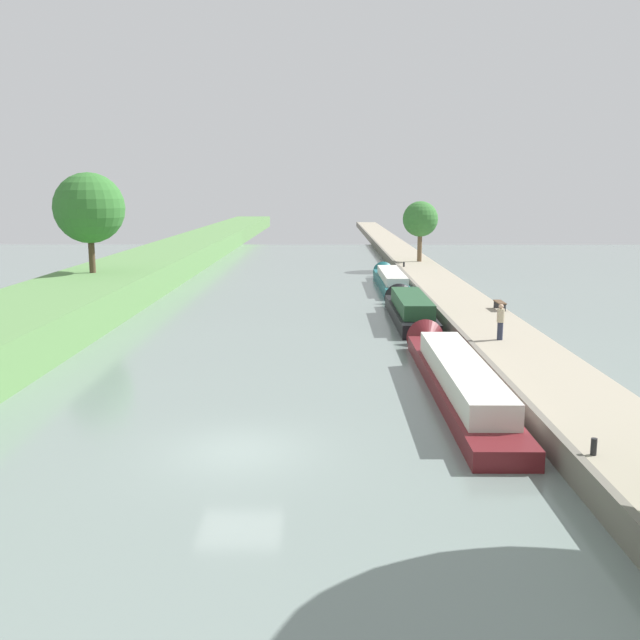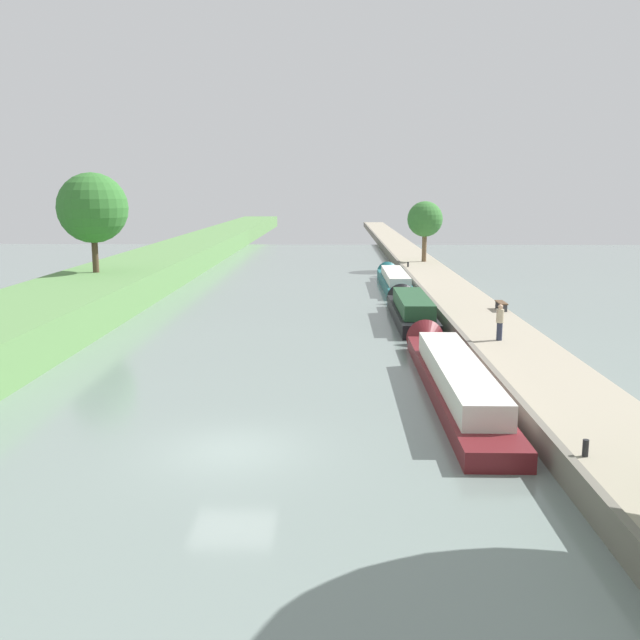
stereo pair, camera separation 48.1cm
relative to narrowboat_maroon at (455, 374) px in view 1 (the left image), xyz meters
The scene contains 12 objects.
ground_plane 10.12m from the narrowboat_maroon, 138.51° to the right, with size 160.00×160.00×0.00m, color slate.
right_towpath 7.57m from the narrowboat_maroon, 62.12° to the right, with size 3.77×260.00×0.86m.
stone_quay 6.87m from the narrowboat_maroon, 77.11° to the right, with size 0.25×260.00×0.91m.
narrowboat_maroon is the anchor object (origin of this frame).
narrowboat_black 15.15m from the narrowboat_maroon, 90.07° to the left, with size 2.07×11.96×2.20m.
narrowboat_teal 29.57m from the narrowboat_maroon, 89.71° to the left, with size 1.93×14.43×1.92m.
tree_rightbank_midnear 41.51m from the narrowboat_maroon, 84.50° to the left, with size 3.35×3.35×5.70m.
tree_leftbank_downstream 30.38m from the narrowboat_maroon, 134.49° to the left, with size 4.72×4.72×6.73m.
person_walking 6.12m from the narrowboat_maroon, 60.23° to the left, with size 0.34×0.34×1.66m.
mooring_bollard_near 9.31m from the narrowboat_maroon, 77.85° to the right, with size 0.16×0.16×0.45m.
mooring_bollard_far 36.33m from the narrowboat_maroon, 86.91° to the left, with size 0.16×0.16×0.45m.
park_bench 14.37m from the narrowboat_maroon, 69.75° to the left, with size 0.44×1.50×0.47m.
Camera 1 is at (2.57, -19.85, 7.64)m, focal length 39.69 mm.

